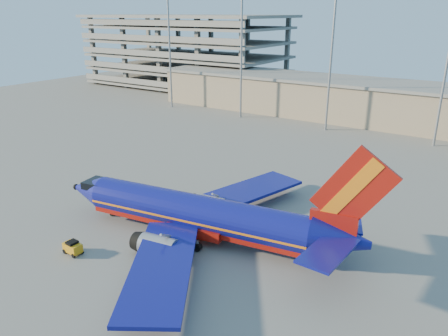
{
  "coord_description": "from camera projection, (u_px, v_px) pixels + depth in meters",
  "views": [
    {
      "loc": [
        25.19,
        -35.88,
        22.33
      ],
      "look_at": [
        -3.11,
        6.53,
        4.0
      ],
      "focal_mm": 35.0,
      "sensor_mm": 36.0,
      "label": 1
    }
  ],
  "objects": [
    {
      "name": "baggage_tug",
      "position": [
        73.0,
        247.0,
        42.46
      ],
      "size": [
        1.92,
        1.21,
        1.35
      ],
      "rotation": [
        0.0,
        0.0,
        -0.04
      ],
      "color": "orange",
      "rests_on": "ground"
    },
    {
      "name": "terminal_building",
      "position": [
        420.0,
        107.0,
        87.51
      ],
      "size": [
        122.0,
        16.0,
        8.5
      ],
      "color": "gray",
      "rests_on": "ground"
    },
    {
      "name": "light_mast_row",
      "position": [
        388.0,
        40.0,
        76.25
      ],
      "size": [
        101.6,
        1.6,
        28.65
      ],
      "color": "gray",
      "rests_on": "ground"
    },
    {
      "name": "aircraft_main",
      "position": [
        204.0,
        215.0,
        44.85
      ],
      "size": [
        35.47,
        33.89,
        12.05
      ],
      "rotation": [
        0.0,
        0.0,
        0.15
      ],
      "color": "navy",
      "rests_on": "ground"
    },
    {
      "name": "ground",
      "position": [
        215.0,
        223.0,
        48.8
      ],
      "size": [
        220.0,
        220.0,
        0.0
      ],
      "primitive_type": "plane",
      "color": "slate",
      "rests_on": "ground"
    },
    {
      "name": "parking_garage",
      "position": [
        187.0,
        48.0,
        135.18
      ],
      "size": [
        62.0,
        32.0,
        21.4
      ],
      "color": "slate",
      "rests_on": "ground"
    }
  ]
}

